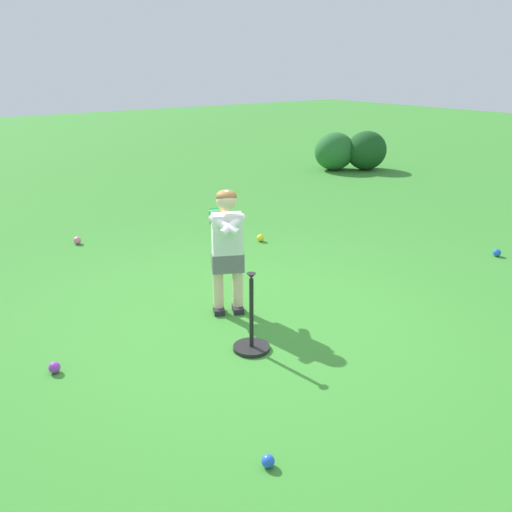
{
  "coord_description": "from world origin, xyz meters",
  "views": [
    {
      "loc": [
        3.42,
        -2.5,
        2.08
      ],
      "look_at": [
        -0.3,
        0.24,
        0.45
      ],
      "focal_mm": 39.13,
      "sensor_mm": 36.0,
      "label": 1
    }
  ],
  "objects_px": {
    "child_batter": "(227,240)",
    "play_ball_center_lawn": "(497,253)",
    "play_ball_near_batter": "(54,367)",
    "play_ball_behind_batter": "(77,240)",
    "play_ball_midfield": "(260,238)",
    "batting_tee": "(252,337)",
    "toy_bucket": "(216,216)",
    "play_ball_by_bucket": "(268,461)"
  },
  "relations": [
    {
      "from": "child_batter",
      "to": "play_ball_center_lawn",
      "type": "distance_m",
      "value": 3.33
    },
    {
      "from": "play_ball_near_batter",
      "to": "play_ball_behind_batter",
      "type": "xyz_separation_m",
      "value": [
        -2.76,
        1.15,
        0.0
      ]
    },
    {
      "from": "child_batter",
      "to": "play_ball_center_lawn",
      "type": "xyz_separation_m",
      "value": [
        0.58,
        3.22,
        -0.61
      ]
    },
    {
      "from": "play_ball_near_batter",
      "to": "play_ball_center_lawn",
      "type": "xyz_separation_m",
      "value": [
        0.46,
        4.77,
        0.0
      ]
    },
    {
      "from": "play_ball_midfield",
      "to": "batting_tee",
      "type": "relative_size",
      "value": 0.14
    },
    {
      "from": "toy_bucket",
      "to": "batting_tee",
      "type": "bearing_deg",
      "value": -28.24
    },
    {
      "from": "play_ball_near_batter",
      "to": "play_ball_midfield",
      "type": "height_order",
      "value": "play_ball_midfield"
    },
    {
      "from": "child_batter",
      "to": "batting_tee",
      "type": "bearing_deg",
      "value": -19.56
    },
    {
      "from": "child_batter",
      "to": "play_ball_near_batter",
      "type": "relative_size",
      "value": 13.08
    },
    {
      "from": "play_ball_behind_batter",
      "to": "child_batter",
      "type": "bearing_deg",
      "value": 8.67
    },
    {
      "from": "batting_tee",
      "to": "play_ball_near_batter",
      "type": "bearing_deg",
      "value": -112.87
    },
    {
      "from": "child_batter",
      "to": "batting_tee",
      "type": "relative_size",
      "value": 1.74
    },
    {
      "from": "batting_tee",
      "to": "play_ball_midfield",
      "type": "bearing_deg",
      "value": 141.66
    },
    {
      "from": "batting_tee",
      "to": "toy_bucket",
      "type": "xyz_separation_m",
      "value": [
        -3.08,
        1.66,
        -0.01
      ]
    },
    {
      "from": "play_ball_midfield",
      "to": "play_ball_behind_batter",
      "type": "relative_size",
      "value": 0.99
    },
    {
      "from": "play_ball_by_bucket",
      "to": "play_ball_center_lawn",
      "type": "height_order",
      "value": "play_ball_center_lawn"
    },
    {
      "from": "child_batter",
      "to": "play_ball_midfield",
      "type": "distance_m",
      "value": 2.09
    },
    {
      "from": "toy_bucket",
      "to": "play_ball_by_bucket",
      "type": "bearing_deg",
      "value": -29.28
    },
    {
      "from": "play_ball_behind_batter",
      "to": "play_ball_center_lawn",
      "type": "height_order",
      "value": "play_ball_behind_batter"
    },
    {
      "from": "child_batter",
      "to": "play_ball_by_bucket",
      "type": "height_order",
      "value": "child_batter"
    },
    {
      "from": "play_ball_behind_batter",
      "to": "play_ball_center_lawn",
      "type": "relative_size",
      "value": 1.03
    },
    {
      "from": "child_batter",
      "to": "play_ball_midfield",
      "type": "height_order",
      "value": "child_batter"
    },
    {
      "from": "play_ball_behind_batter",
      "to": "batting_tee",
      "type": "bearing_deg",
      "value": 2.81
    },
    {
      "from": "play_ball_near_batter",
      "to": "play_ball_behind_batter",
      "type": "height_order",
      "value": "play_ball_behind_batter"
    },
    {
      "from": "play_ball_behind_batter",
      "to": "toy_bucket",
      "type": "distance_m",
      "value": 1.83
    },
    {
      "from": "play_ball_near_batter",
      "to": "toy_bucket",
      "type": "relative_size",
      "value": 0.38
    },
    {
      "from": "play_ball_by_bucket",
      "to": "play_ball_near_batter",
      "type": "bearing_deg",
      "value": -159.44
    },
    {
      "from": "play_ball_near_batter",
      "to": "play_ball_center_lawn",
      "type": "height_order",
      "value": "play_ball_center_lawn"
    },
    {
      "from": "play_ball_midfield",
      "to": "play_ball_center_lawn",
      "type": "height_order",
      "value": "play_ball_midfield"
    },
    {
      "from": "child_batter",
      "to": "toy_bucket",
      "type": "bearing_deg",
      "value": 149.55
    },
    {
      "from": "play_ball_midfield",
      "to": "play_ball_behind_batter",
      "type": "bearing_deg",
      "value": -123.81
    },
    {
      "from": "toy_bucket",
      "to": "play_ball_near_batter",
      "type": "bearing_deg",
      "value": -49.51
    },
    {
      "from": "play_ball_by_bucket",
      "to": "child_batter",
      "type": "bearing_deg",
      "value": 152.35
    },
    {
      "from": "toy_bucket",
      "to": "child_batter",
      "type": "bearing_deg",
      "value": -30.45
    },
    {
      "from": "child_batter",
      "to": "play_ball_behind_batter",
      "type": "distance_m",
      "value": 2.74
    },
    {
      "from": "play_ball_behind_batter",
      "to": "toy_bucket",
      "type": "bearing_deg",
      "value": 82.82
    },
    {
      "from": "play_ball_behind_batter",
      "to": "toy_bucket",
      "type": "xyz_separation_m",
      "value": [
        0.23,
        1.82,
        0.05
      ]
    },
    {
      "from": "play_ball_behind_batter",
      "to": "toy_bucket",
      "type": "height_order",
      "value": "toy_bucket"
    },
    {
      "from": "play_ball_by_bucket",
      "to": "play_ball_behind_batter",
      "type": "xyz_separation_m",
      "value": [
        -4.41,
        0.53,
        0.01
      ]
    },
    {
      "from": "play_ball_by_bucket",
      "to": "toy_bucket",
      "type": "xyz_separation_m",
      "value": [
        -4.18,
        2.34,
        0.06
      ]
    },
    {
      "from": "play_ball_center_lawn",
      "to": "play_ball_midfield",
      "type": "bearing_deg",
      "value": -138.05
    },
    {
      "from": "play_ball_center_lawn",
      "to": "toy_bucket",
      "type": "height_order",
      "value": "toy_bucket"
    }
  ]
}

